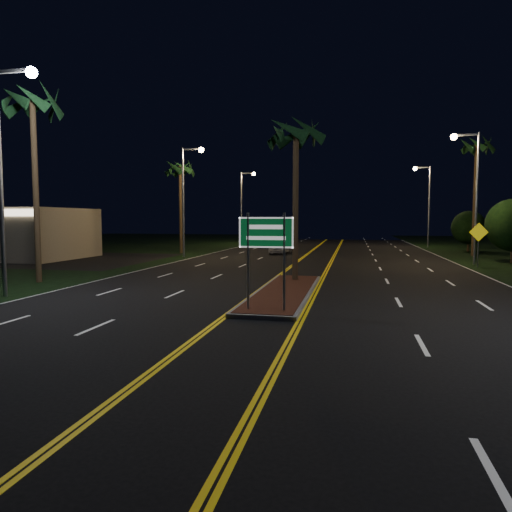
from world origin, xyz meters
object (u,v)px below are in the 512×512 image
(streetlight_right_far, at_px, (426,197))
(palm_left_far, at_px, (180,169))
(streetlight_left_far, at_px, (244,199))
(car_far, at_px, (269,240))
(streetlight_right_mid, at_px, (471,182))
(median_island, at_px, (285,292))
(palm_left_near, at_px, (32,104))
(highway_sign, at_px, (266,242))
(streetlight_left_mid, at_px, (188,189))
(warning_sign, at_px, (479,238))
(palm_median, at_px, (296,133))
(palm_right_far, at_px, (477,147))
(car_near, at_px, (281,245))
(streetlight_left_near, at_px, (8,155))
(shrub_far, at_px, (469,227))

(streetlight_right_far, distance_m, palm_left_far, 27.36)
(streetlight_left_far, distance_m, car_far, 8.98)
(streetlight_left_far, distance_m, palm_left_far, 16.28)
(streetlight_right_mid, bearing_deg, median_island, -125.28)
(palm_left_near, bearing_deg, highway_sign, -22.60)
(median_island, distance_m, highway_sign, 4.80)
(streetlight_left_mid, height_order, palm_left_near, palm_left_near)
(median_island, xyz_separation_m, warning_sign, (10.80, 13.34, 1.84))
(median_island, distance_m, streetlight_right_mid, 19.20)
(palm_median, height_order, palm_left_near, palm_left_near)
(median_island, distance_m, palm_right_far, 27.84)
(palm_right_far, bearing_deg, palm_left_far, -175.53)
(streetlight_left_mid, xyz_separation_m, warning_sign, (21.41, -3.66, -3.73))
(streetlight_right_far, height_order, palm_median, streetlight_right_far)
(streetlight_right_far, bearing_deg, car_far, -166.02)
(palm_left_near, bearing_deg, streetlight_right_mid, 31.20)
(streetlight_right_mid, bearing_deg, car_near, 152.18)
(median_island, height_order, warning_sign, warning_sign)
(highway_sign, height_order, palm_right_far, palm_right_far)
(streetlight_right_mid, bearing_deg, streetlight_left_near, -139.70)
(streetlight_left_mid, relative_size, palm_left_near, 0.92)
(palm_left_near, height_order, car_near, palm_left_near)
(palm_left_near, relative_size, palm_left_far, 1.11)
(streetlight_left_far, bearing_deg, palm_right_far, -30.88)
(median_island, height_order, streetlight_left_far, streetlight_left_far)
(streetlight_left_far, xyz_separation_m, car_far, (4.33, -6.21, -4.83))
(warning_sign, bearing_deg, palm_right_far, 70.30)
(streetlight_left_near, bearing_deg, warning_sign, 37.35)
(palm_right_far, relative_size, car_near, 2.29)
(streetlight_left_far, bearing_deg, warning_sign, -47.85)
(highway_sign, relative_size, streetlight_right_far, 0.36)
(median_island, bearing_deg, palm_left_near, 175.43)
(highway_sign, bearing_deg, palm_left_far, 116.92)
(streetlight_left_mid, bearing_deg, streetlight_left_near, -90.00)
(palm_left_near, relative_size, warning_sign, 3.38)
(streetlight_right_far, bearing_deg, car_near, -139.08)
(streetlight_left_mid, relative_size, shrub_far, 2.27)
(median_island, xyz_separation_m, palm_median, (0.00, 3.50, 7.19))
(median_island, relative_size, streetlight_right_mid, 1.14)
(streetlight_left_far, xyz_separation_m, palm_median, (10.61, -33.50, 1.62))
(streetlight_left_near, distance_m, palm_left_far, 24.19)
(palm_right_far, relative_size, shrub_far, 2.60)
(streetlight_left_far, height_order, warning_sign, streetlight_left_far)
(streetlight_right_far, distance_m, palm_median, 33.28)
(median_island, xyz_separation_m, shrub_far, (13.80, 29.00, 2.25))
(palm_median, xyz_separation_m, palm_right_far, (12.80, 19.50, 1.87))
(streetlight_right_mid, bearing_deg, car_far, 136.92)
(palm_left_near, height_order, car_far, palm_left_near)
(streetlight_right_mid, distance_m, car_far, 23.62)
(palm_median, distance_m, palm_right_far, 23.40)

